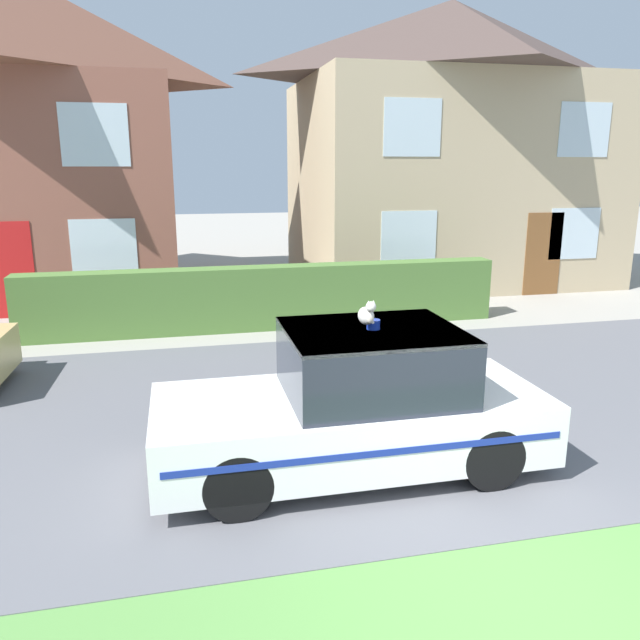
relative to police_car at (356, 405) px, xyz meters
The scene contains 8 objects.
ground_plane 2.78m from the police_car, 72.92° to the right, with size 80.00×80.00×0.00m, color gray.
road_strip 2.03m from the police_car, 65.54° to the left, with size 28.00×6.85×0.01m, color #5B5B60.
lawn_verge 2.96m from the police_car, 74.09° to the right, with size 28.00×2.13×0.01m, color #568C42.
garden_hedge 6.23m from the police_car, 90.66° to the left, with size 9.64×0.54×1.28m, color #4C7233.
police_car is the anchor object (origin of this frame).
cat 1.08m from the police_car, 78.37° to the right, with size 0.19×0.32×0.27m.
house_left 13.03m from the police_car, 114.90° to the left, with size 7.37×6.46×7.74m.
house_right 13.00m from the police_car, 62.17° to the left, with size 8.59×6.50×7.63m.
Camera 1 is at (-2.60, -3.54, 3.28)m, focal length 35.00 mm.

